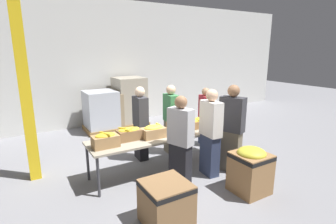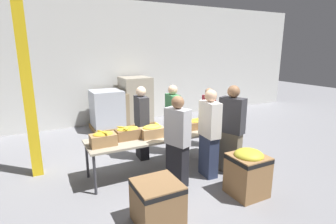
% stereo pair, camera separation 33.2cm
% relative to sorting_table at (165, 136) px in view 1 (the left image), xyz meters
% --- Properties ---
extents(ground_plane, '(30.00, 30.00, 0.00)m').
position_rel_sorting_table_xyz_m(ground_plane, '(0.00, 0.00, -0.72)').
color(ground_plane, gray).
extents(wall_back, '(16.00, 0.08, 4.00)m').
position_rel_sorting_table_xyz_m(wall_back, '(0.00, 4.07, 1.28)').
color(wall_back, silver).
rests_on(wall_back, ground_plane).
extents(sorting_table, '(3.11, 0.82, 0.77)m').
position_rel_sorting_table_xyz_m(sorting_table, '(0.00, 0.00, 0.00)').
color(sorting_table, '#9E937F').
rests_on(sorting_table, ground_plane).
extents(banana_box_0, '(0.46, 0.31, 0.28)m').
position_rel_sorting_table_xyz_m(banana_box_0, '(-1.26, -0.08, 0.17)').
color(banana_box_0, '#A37A4C').
rests_on(banana_box_0, sorting_table).
extents(banana_box_1, '(0.46, 0.29, 0.27)m').
position_rel_sorting_table_xyz_m(banana_box_1, '(-0.75, 0.05, 0.17)').
color(banana_box_1, olive).
rests_on(banana_box_1, sorting_table).
extents(banana_box_2, '(0.46, 0.28, 0.27)m').
position_rel_sorting_table_xyz_m(banana_box_2, '(-0.29, -0.06, 0.17)').
color(banana_box_2, tan).
rests_on(banana_box_2, sorting_table).
extents(banana_box_3, '(0.44, 0.29, 0.32)m').
position_rel_sorting_table_xyz_m(banana_box_3, '(0.29, -0.07, 0.21)').
color(banana_box_3, '#A37A4C').
rests_on(banana_box_3, sorting_table).
extents(banana_box_4, '(0.46, 0.27, 0.24)m').
position_rel_sorting_table_xyz_m(banana_box_4, '(0.80, 0.04, 0.16)').
color(banana_box_4, olive).
rests_on(banana_box_4, sorting_table).
extents(banana_box_5, '(0.42, 0.31, 0.27)m').
position_rel_sorting_table_xyz_m(banana_box_5, '(1.32, -0.08, 0.18)').
color(banana_box_5, olive).
rests_on(banana_box_5, sorting_table).
extents(volunteer_0, '(0.25, 0.46, 1.67)m').
position_rel_sorting_table_xyz_m(volunteer_0, '(-0.19, 0.76, 0.10)').
color(volunteer_0, black).
rests_on(volunteer_0, ground_plane).
extents(volunteer_1, '(0.40, 0.53, 1.79)m').
position_rel_sorting_table_xyz_m(volunteer_1, '(1.13, -0.72, 0.16)').
color(volunteer_1, '#6B604C').
rests_on(volunteer_1, ground_plane).
extents(volunteer_2, '(0.28, 0.44, 1.51)m').
position_rel_sorting_table_xyz_m(volunteer_2, '(1.63, 0.74, 0.03)').
color(volunteer_2, '#2D3856').
rests_on(volunteer_2, ground_plane).
extents(volunteer_3, '(0.26, 0.48, 1.73)m').
position_rel_sorting_table_xyz_m(volunteer_3, '(0.66, -0.65, 0.13)').
color(volunteer_3, '#2D3856').
rests_on(volunteer_3, ground_plane).
extents(volunteer_4, '(0.26, 0.46, 1.65)m').
position_rel_sorting_table_xyz_m(volunteer_4, '(0.59, 0.73, 0.10)').
color(volunteer_4, '#6B604C').
rests_on(volunteer_4, ground_plane).
extents(volunteer_5, '(0.37, 0.50, 1.68)m').
position_rel_sorting_table_xyz_m(volunteer_5, '(-0.08, -0.71, 0.11)').
color(volunteer_5, black).
rests_on(volunteer_5, ground_plane).
extents(donation_bin_0, '(0.63, 0.63, 0.64)m').
position_rel_sorting_table_xyz_m(donation_bin_0, '(-0.86, -1.53, -0.38)').
color(donation_bin_0, olive).
rests_on(donation_bin_0, ground_plane).
extents(donation_bin_1, '(0.58, 0.58, 0.83)m').
position_rel_sorting_table_xyz_m(donation_bin_1, '(0.83, -1.53, -0.29)').
color(donation_bin_1, olive).
rests_on(donation_bin_1, ground_plane).
extents(support_pillar, '(0.20, 0.20, 4.00)m').
position_rel_sorting_table_xyz_m(support_pillar, '(-2.37, 0.96, 1.28)').
color(support_pillar, gold).
rests_on(support_pillar, ground_plane).
extents(pallet_stack_0, '(1.00, 1.00, 1.23)m').
position_rel_sorting_table_xyz_m(pallet_stack_0, '(-0.33, 3.30, -0.12)').
color(pallet_stack_0, olive).
rests_on(pallet_stack_0, ground_plane).
extents(pallet_stack_1, '(0.99, 0.99, 1.57)m').
position_rel_sorting_table_xyz_m(pallet_stack_1, '(0.67, 3.46, 0.05)').
color(pallet_stack_1, olive).
rests_on(pallet_stack_1, ground_plane).
extents(pallet_stack_2, '(0.96, 0.96, 1.13)m').
position_rel_sorting_table_xyz_m(pallet_stack_2, '(-0.17, 3.38, -0.17)').
color(pallet_stack_2, olive).
rests_on(pallet_stack_2, ground_plane).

